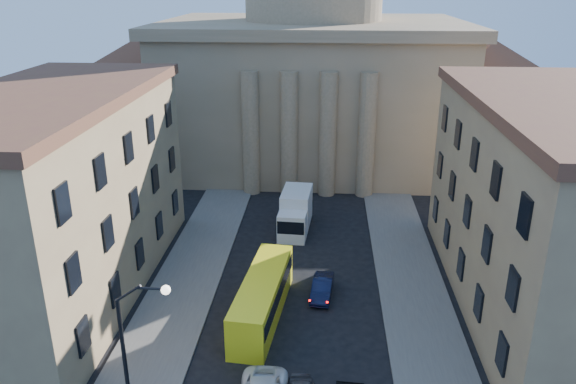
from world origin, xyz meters
name	(u,v)px	position (x,y,z in m)	size (l,w,h in m)	color
sidewalk_left	(168,321)	(-8.50, 18.00, 0.07)	(5.00, 60.00, 0.15)	#585551
sidewalk_right	(424,332)	(8.50, 18.00, 0.07)	(5.00, 60.00, 0.15)	#585551
church	(313,64)	(0.00, 55.47, 11.88)	(68.02, 28.76, 36.60)	#806D4E
building_left	(56,195)	(-17.00, 22.00, 7.42)	(11.60, 26.60, 14.70)	#A1885E
building_right	(554,208)	(17.00, 22.00, 7.42)	(11.60, 26.60, 14.70)	#A1885E
street_lamp	(134,350)	(-6.97, 8.00, 5.29)	(2.62, 0.44, 8.83)	black
car_right_distant	(322,288)	(1.81, 22.12, 0.66)	(1.40, 4.01, 1.32)	black
city_bus	(262,296)	(-2.20, 19.18, 1.57)	(3.42, 10.57, 2.93)	#FFF31C
box_truck	(295,213)	(-0.79, 33.51, 1.66)	(2.92, 6.53, 3.50)	silver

